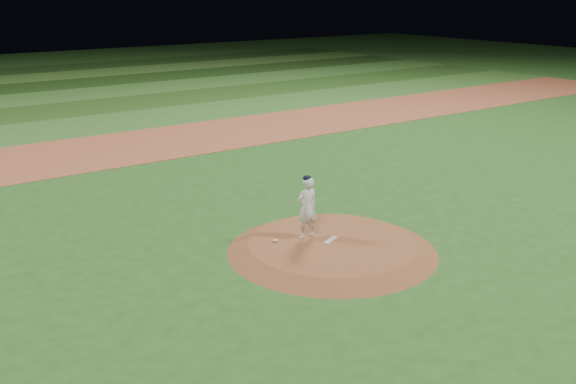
{
  "coord_description": "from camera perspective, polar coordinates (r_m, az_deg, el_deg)",
  "views": [
    {
      "loc": [
        -9.92,
        -12.04,
        6.6
      ],
      "look_at": [
        0.0,
        2.0,
        1.1
      ],
      "focal_mm": 40.0,
      "sensor_mm": 36.0,
      "label": 1
    }
  ],
  "objects": [
    {
      "name": "ground",
      "position": [
        16.94,
        3.92,
        -5.24
      ],
      "size": [
        120.0,
        120.0,
        0.0
      ],
      "primitive_type": "plane",
      "color": "#25571C",
      "rests_on": "ground"
    },
    {
      "name": "infield_dirt_band",
      "position": [
        28.63,
        -14.03,
        3.91
      ],
      "size": [
        70.0,
        6.0,
        0.02
      ],
      "primitive_type": "cube",
      "color": "#9B4E30",
      "rests_on": "ground"
    },
    {
      "name": "outfield_stripe_0",
      "position": [
        33.71,
        -17.52,
        5.65
      ],
      "size": [
        70.0,
        5.0,
        0.02
      ],
      "primitive_type": "cube",
      "color": "#346725",
      "rests_on": "ground"
    },
    {
      "name": "outfield_stripe_1",
      "position": [
        38.43,
        -19.89,
        6.82
      ],
      "size": [
        70.0,
        5.0,
        0.02
      ],
      "primitive_type": "cube",
      "color": "#244B18",
      "rests_on": "ground"
    },
    {
      "name": "outfield_stripe_2",
      "position": [
        43.21,
        -21.75,
        7.73
      ],
      "size": [
        70.0,
        5.0,
        0.02
      ],
      "primitive_type": "cube",
      "color": "#346926",
      "rests_on": "ground"
    },
    {
      "name": "outfield_stripe_3",
      "position": [
        48.04,
        -23.25,
        8.44
      ],
      "size": [
        70.0,
        5.0,
        0.02
      ],
      "primitive_type": "cube",
      "color": "#1D3F14",
      "rests_on": "ground"
    },
    {
      "name": "pitchers_mound",
      "position": [
        16.89,
        3.93,
        -4.84
      ],
      "size": [
        5.5,
        5.5,
        0.25
      ],
      "primitive_type": "cone",
      "color": "brown",
      "rests_on": "ground"
    },
    {
      "name": "pitching_rubber",
      "position": [
        16.93,
        3.8,
        -4.29
      ],
      "size": [
        0.57,
        0.35,
        0.03
      ],
      "primitive_type": "cube",
      "rotation": [
        0.0,
        0.0,
        0.41
      ],
      "color": "beige",
      "rests_on": "pitchers_mound"
    },
    {
      "name": "rosin_bag",
      "position": [
        16.81,
        -1.14,
        -4.33
      ],
      "size": [
        0.13,
        0.13,
        0.07
      ],
      "primitive_type": "ellipsoid",
      "color": "silver",
      "rests_on": "pitchers_mound"
    },
    {
      "name": "pitcher_on_mound",
      "position": [
        16.82,
        1.7,
        -1.36
      ],
      "size": [
        0.62,
        0.42,
        1.73
      ],
      "color": "white",
      "rests_on": "pitchers_mound"
    }
  ]
}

